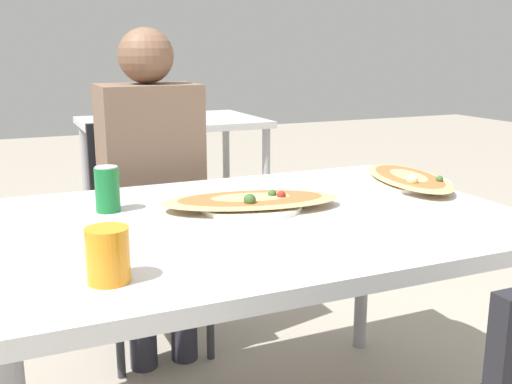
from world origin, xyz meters
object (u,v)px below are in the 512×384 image
object	(u,v)px
dining_table	(257,238)
person_seated	(152,172)
chair_far_seated	(147,223)
pizza_main	(251,202)
drink_glass	(108,255)
pizza_second	(408,179)
soda_can	(107,189)

from	to	relation	value
dining_table	person_seated	xyz separation A→B (m)	(-0.11, 0.70, 0.06)
chair_far_seated	pizza_main	bearing A→B (deg)	99.82
drink_glass	pizza_second	world-z (taller)	drink_glass
pizza_main	person_seated	bearing A→B (deg)	101.58
pizza_main	pizza_second	distance (m)	0.59
soda_can	pizza_main	bearing A→B (deg)	-19.35
dining_table	soda_can	size ratio (longest dim) A/B	11.03
pizza_second	drink_glass	bearing A→B (deg)	-156.84
drink_glass	pizza_main	bearing A→B (deg)	39.87
dining_table	soda_can	world-z (taller)	soda_can
person_seated	dining_table	bearing A→B (deg)	98.98
dining_table	soda_can	bearing A→B (deg)	149.56
soda_can	chair_far_seated	bearing A→B (deg)	68.16
pizza_second	soda_can	bearing A→B (deg)	176.01
soda_can	dining_table	bearing A→B (deg)	-30.44
person_seated	pizza_main	world-z (taller)	person_seated
person_seated	pizza_second	distance (m)	0.90
pizza_main	drink_glass	world-z (taller)	drink_glass
soda_can	pizza_second	world-z (taller)	soda_can
pizza_main	pizza_second	size ratio (longest dim) A/B	1.08
dining_table	person_seated	world-z (taller)	person_seated
chair_far_seated	person_seated	bearing A→B (deg)	90.00
dining_table	chair_far_seated	xyz separation A→B (m)	(-0.11, 0.81, -0.16)
drink_glass	soda_can	bearing A→B (deg)	79.99
pizza_main	pizza_second	bearing A→B (deg)	6.15
pizza_main	pizza_second	world-z (taller)	same
dining_table	drink_glass	world-z (taller)	drink_glass
person_seated	chair_far_seated	bearing A→B (deg)	-90.00
chair_far_seated	pizza_main	size ratio (longest dim) A/B	1.64
drink_glass	pizza_second	distance (m)	1.14
chair_far_seated	person_seated	xyz separation A→B (m)	(0.00, -0.11, 0.22)
drink_glass	pizza_second	size ratio (longest dim) A/B	0.22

